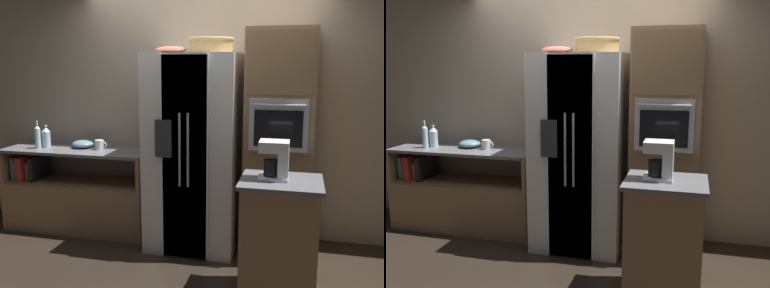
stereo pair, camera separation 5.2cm
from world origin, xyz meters
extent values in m
plane|color=black|center=(0.00, 0.00, 0.00)|extent=(20.00, 20.00, 0.00)
cube|color=tan|center=(0.00, 0.48, 1.40)|extent=(12.00, 0.06, 2.80)
cube|color=#93704C|center=(-1.31, 0.16, 0.26)|extent=(1.60, 0.57, 0.52)
cube|color=#93704C|center=(-1.31, 0.16, 0.53)|extent=(1.53, 0.52, 0.02)
cube|color=#93704C|center=(-2.09, 0.16, 0.69)|extent=(0.04, 0.57, 0.34)
cube|color=#93704C|center=(-0.53, 0.16, 0.69)|extent=(0.04, 0.57, 0.34)
cube|color=slate|center=(-1.31, 0.16, 0.88)|extent=(1.60, 0.57, 0.03)
cube|color=silver|center=(-2.03, 0.13, 0.66)|extent=(0.04, 0.27, 0.23)
cube|color=#337A4C|center=(-1.99, 0.13, 0.65)|extent=(0.04, 0.36, 0.22)
cube|color=#B72D28|center=(-1.94, 0.13, 0.67)|extent=(0.03, 0.38, 0.26)
cube|color=#B72D28|center=(-1.89, 0.13, 0.67)|extent=(0.05, 0.42, 0.26)
cube|color=orange|center=(-1.84, 0.13, 0.64)|extent=(0.04, 0.29, 0.19)
cube|color=black|center=(-1.78, 0.13, 0.67)|extent=(0.06, 0.37, 0.26)
cube|color=white|center=(0.01, 0.07, 0.95)|extent=(0.86, 0.75, 1.89)
cube|color=white|center=(0.00, -0.32, 0.95)|extent=(0.42, 0.02, 1.85)
cube|color=white|center=(0.01, -0.32, 0.95)|extent=(0.42, 0.02, 1.85)
cylinder|color=#B2B2B7|center=(-0.03, -0.34, 1.04)|extent=(0.02, 0.02, 0.66)
cylinder|color=#B2B2B7|center=(0.04, -0.34, 1.04)|extent=(0.02, 0.02, 0.66)
cube|color=#2D2D33|center=(-0.19, -0.33, 1.13)|extent=(0.15, 0.01, 0.34)
cube|color=#93704C|center=(0.81, 0.12, 1.05)|extent=(0.61, 0.65, 2.11)
cube|color=#ADADB2|center=(0.81, -0.22, 1.27)|extent=(0.50, 0.04, 0.45)
cube|color=black|center=(0.81, -0.24, 1.25)|extent=(0.41, 0.01, 0.32)
cylinder|color=#B2B2B7|center=(0.81, -0.25, 1.45)|extent=(0.44, 0.02, 0.02)
cube|color=olive|center=(0.81, -0.20, 1.80)|extent=(0.57, 0.01, 0.54)
cube|color=#93704C|center=(0.88, -0.76, 0.46)|extent=(0.56, 0.50, 0.91)
cube|color=slate|center=(0.88, -0.76, 0.93)|extent=(0.61, 0.54, 0.03)
cylinder|color=tan|center=(0.16, 0.05, 1.95)|extent=(0.40, 0.40, 0.12)
torus|color=tan|center=(0.16, 0.05, 2.01)|extent=(0.42, 0.42, 0.03)
ellipsoid|color=#DB664C|center=(-0.20, 0.01, 1.92)|extent=(0.29, 0.29, 0.06)
cylinder|color=silver|center=(-1.75, 0.09, 1.00)|extent=(0.06, 0.06, 0.22)
cone|color=silver|center=(-1.75, 0.09, 1.13)|extent=(0.06, 0.06, 0.03)
cylinder|color=silver|center=(-1.75, 0.09, 1.17)|extent=(0.02, 0.02, 0.05)
cylinder|color=silver|center=(-1.69, 0.16, 0.98)|extent=(0.09, 0.09, 0.17)
cone|color=silver|center=(-1.69, 0.16, 1.09)|extent=(0.09, 0.09, 0.05)
cylinder|color=silver|center=(-1.69, 0.16, 1.13)|extent=(0.03, 0.03, 0.02)
cylinder|color=silver|center=(-1.07, 0.19, 0.94)|extent=(0.09, 0.09, 0.10)
torus|color=silver|center=(-1.02, 0.19, 0.94)|extent=(0.07, 0.01, 0.07)
ellipsoid|color=#668C99|center=(-1.28, 0.23, 0.94)|extent=(0.24, 0.24, 0.08)
cube|color=white|center=(0.81, -0.74, 0.95)|extent=(0.22, 0.19, 0.02)
cylinder|color=black|center=(0.80, -0.74, 1.03)|extent=(0.12, 0.12, 0.12)
cube|color=white|center=(0.88, -0.74, 1.09)|extent=(0.08, 0.17, 0.29)
cube|color=white|center=(0.81, -0.74, 1.19)|extent=(0.22, 0.19, 0.08)
camera|label=1|loc=(0.99, -3.91, 1.79)|focal=40.00mm
camera|label=2|loc=(1.04, -3.89, 1.79)|focal=40.00mm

